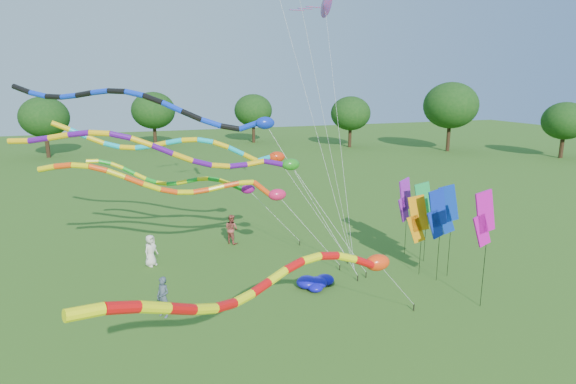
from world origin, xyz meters
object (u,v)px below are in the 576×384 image
object	(u,v)px
blue_nylon_heap	(321,283)
person_a	(151,250)
tube_kite_orange	(196,185)
person_c	(231,229)
tube_kite_red	(300,276)
person_b	(163,297)

from	to	relation	value
blue_nylon_heap	person_a	world-z (taller)	person_a
tube_kite_orange	person_c	bearing A→B (deg)	71.09
tube_kite_red	person_b	distance (m)	7.56
person_b	person_c	xyz separation A→B (m)	(4.80, 8.09, 0.03)
tube_kite_red	person_c	bearing A→B (deg)	61.35
blue_nylon_heap	person_a	size ratio (longest dim) A/B	1.09
tube_kite_orange	blue_nylon_heap	distance (m)	7.53
blue_nylon_heap	person_b	size ratio (longest dim) A/B	1.07
tube_kite_orange	person_c	xyz separation A→B (m)	(2.71, 4.75, -3.88)
person_c	person_a	bearing A→B (deg)	79.52
person_a	person_c	distance (m)	5.29
tube_kite_orange	person_b	bearing A→B (deg)	-111.27
person_b	tube_kite_orange	bearing A→B (deg)	110.16
blue_nylon_heap	person_a	xyz separation A→B (m)	(-7.36, 5.67, 0.59)
person_b	person_c	size ratio (longest dim) A/B	0.97
tube_kite_orange	person_a	xyz separation A→B (m)	(-2.14, 2.66, -3.92)
blue_nylon_heap	tube_kite_red	bearing A→B (deg)	-119.55
person_a	person_b	distance (m)	6.00
tube_kite_red	person_c	xyz separation A→B (m)	(1.05, 14.04, -2.75)
person_a	person_b	world-z (taller)	person_b
tube_kite_red	tube_kite_orange	distance (m)	9.50
tube_kite_red	person_c	size ratio (longest dim) A/B	6.98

